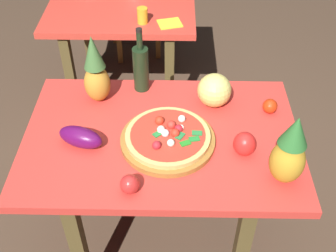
# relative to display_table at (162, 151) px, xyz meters

# --- Properties ---
(ground_plane) EXTENTS (10.00, 10.00, 0.00)m
(ground_plane) POSITION_rel_display_table_xyz_m (0.00, 0.00, -0.67)
(ground_plane) COLOR #4C3828
(display_table) EXTENTS (1.21, 0.81, 0.77)m
(display_table) POSITION_rel_display_table_xyz_m (0.00, 0.00, 0.00)
(display_table) COLOR brown
(display_table) RESTS_ON ground_plane
(background_table) EXTENTS (0.97, 0.75, 0.77)m
(background_table) POSITION_rel_display_table_xyz_m (-0.30, 1.23, -0.02)
(background_table) COLOR brown
(background_table) RESTS_ON ground_plane
(dining_chair) EXTENTS (0.48, 0.48, 0.85)m
(dining_chair) POSITION_rel_display_table_xyz_m (-0.27, 1.83, -0.18)
(dining_chair) COLOR olive
(dining_chair) RESTS_ON ground_plane
(pizza_board) EXTENTS (0.41, 0.41, 0.02)m
(pizza_board) POSITION_rel_display_table_xyz_m (0.03, -0.05, 0.11)
(pizza_board) COLOR olive
(pizza_board) RESTS_ON display_table
(pizza) EXTENTS (0.37, 0.37, 0.06)m
(pizza) POSITION_rel_display_table_xyz_m (0.03, -0.04, 0.14)
(pizza) COLOR #DFB061
(pizza) RESTS_ON pizza_board
(wine_bottle) EXTENTS (0.08, 0.08, 0.33)m
(wine_bottle) POSITION_rel_display_table_xyz_m (-0.11, 0.34, 0.22)
(wine_bottle) COLOR black
(wine_bottle) RESTS_ON display_table
(pineapple_left) EXTENTS (0.14, 0.14, 0.32)m
(pineapple_left) POSITION_rel_display_table_xyz_m (0.49, -0.24, 0.25)
(pineapple_left) COLOR #BC8B24
(pineapple_left) RESTS_ON display_table
(pineapple_right) EXTENTS (0.12, 0.12, 0.35)m
(pineapple_right) POSITION_rel_display_table_xyz_m (-0.31, 0.25, 0.26)
(pineapple_right) COLOR #BB832A
(pineapple_right) RESTS_ON display_table
(melon) EXTENTS (0.16, 0.16, 0.16)m
(melon) POSITION_rel_display_table_xyz_m (0.24, 0.22, 0.18)
(melon) COLOR #DACC66
(melon) RESTS_ON display_table
(bell_pepper) EXTENTS (0.10, 0.10, 0.11)m
(bell_pepper) POSITION_rel_display_table_xyz_m (0.35, -0.10, 0.15)
(bell_pepper) COLOR red
(bell_pepper) RESTS_ON display_table
(eggplant) EXTENTS (0.22, 0.15, 0.09)m
(eggplant) POSITION_rel_display_table_xyz_m (-0.34, -0.07, 0.15)
(eggplant) COLOR #510D47
(eggplant) RESTS_ON display_table
(tomato_near_board) EXTENTS (0.08, 0.08, 0.08)m
(tomato_near_board) POSITION_rel_display_table_xyz_m (-0.11, -0.31, 0.14)
(tomato_near_board) COLOR red
(tomato_near_board) RESTS_ON display_table
(tomato_by_bottle) EXTENTS (0.07, 0.07, 0.07)m
(tomato_by_bottle) POSITION_rel_display_table_xyz_m (0.50, 0.17, 0.14)
(tomato_by_bottle) COLOR red
(tomato_by_bottle) RESTS_ON display_table
(drinking_glass_juice) EXTENTS (0.06, 0.06, 0.10)m
(drinking_glass_juice) POSITION_rel_display_table_xyz_m (-0.15, 1.00, 0.15)
(drinking_glass_juice) COLOR gold
(drinking_glass_juice) RESTS_ON background_table
(napkin_folded) EXTENTS (0.17, 0.15, 0.01)m
(napkin_folded) POSITION_rel_display_table_xyz_m (0.02, 0.99, 0.10)
(napkin_folded) COLOR yellow
(napkin_folded) RESTS_ON background_table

